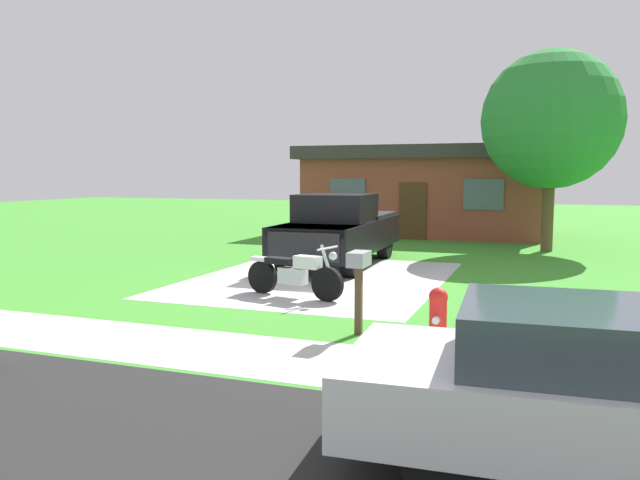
{
  "coord_description": "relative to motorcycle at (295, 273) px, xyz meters",
  "views": [
    {
      "loc": [
        4.87,
        -13.25,
        2.4
      ],
      "look_at": [
        0.0,
        -0.01,
        0.9
      ],
      "focal_mm": 34.63,
      "sensor_mm": 36.0,
      "label": 1
    }
  ],
  "objects": [
    {
      "name": "ground_plane",
      "position": [
        -0.28,
        2.23,
        -0.47
      ],
      "size": [
        80.0,
        80.0,
        0.0
      ],
      "primitive_type": "plane",
      "color": "#3C8D2C"
    },
    {
      "name": "driveway_pad",
      "position": [
        -0.28,
        2.23,
        -0.47
      ],
      "size": [
        5.56,
        7.14,
        0.01
      ],
      "primitive_type": "cube",
      "color": "#B5B5B5",
      "rests_on": "ground"
    },
    {
      "name": "sidewalk_strip",
      "position": [
        -0.28,
        -3.77,
        -0.47
      ],
      "size": [
        36.0,
        1.8,
        0.01
      ],
      "primitive_type": "cube",
      "color": "beige",
      "rests_on": "ground"
    },
    {
      "name": "motorcycle",
      "position": [
        0.0,
        0.0,
        0.0
      ],
      "size": [
        2.19,
        0.82,
        1.09
      ],
      "color": "black",
      "rests_on": "ground"
    },
    {
      "name": "pickup_truck",
      "position": [
        -0.53,
        4.47,
        0.48
      ],
      "size": [
        2.12,
        5.67,
        1.9
      ],
      "color": "black",
      "rests_on": "ground"
    },
    {
      "name": "fire_hydrant",
      "position": [
        3.25,
        -2.7,
        -0.05
      ],
      "size": [
        0.32,
        0.4,
        0.87
      ],
      "color": "red",
      "rests_on": "ground"
    },
    {
      "name": "parked_sedan",
      "position": [
        5.24,
        -5.84,
        0.25
      ],
      "size": [
        4.59,
        2.04,
        1.38
      ],
      "color": "black",
      "rests_on": "ground"
    },
    {
      "name": "mailbox",
      "position": [
        1.99,
        -2.29,
        0.51
      ],
      "size": [
        0.26,
        0.48,
        1.26
      ],
      "color": "#4C3823",
      "rests_on": "ground"
    },
    {
      "name": "shade_tree",
      "position": [
        4.63,
        9.46,
        3.59
      ],
      "size": [
        4.24,
        4.24,
        6.2
      ],
      "color": "brown",
      "rests_on": "ground"
    },
    {
      "name": "neighbor_house",
      "position": [
        -0.04,
        14.0,
        1.32
      ],
      "size": [
        9.6,
        5.6,
        3.5
      ],
      "color": "brown",
      "rests_on": "ground"
    }
  ]
}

